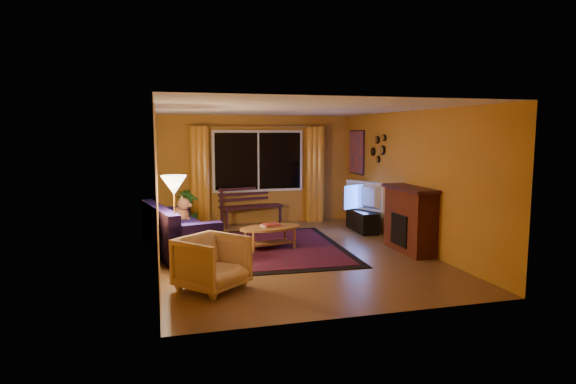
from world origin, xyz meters
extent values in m
cube|color=brown|center=(0.00, 0.00, -0.01)|extent=(4.50, 6.00, 0.02)
cube|color=white|center=(0.00, 0.00, 2.51)|extent=(4.50, 6.00, 0.02)
cube|color=#C2812A|center=(0.00, 3.01, 1.25)|extent=(4.50, 0.02, 2.50)
cube|color=#C2812A|center=(-2.26, 0.00, 1.25)|extent=(0.02, 6.00, 2.50)
cube|color=#C2812A|center=(2.26, 0.00, 1.25)|extent=(0.02, 6.00, 2.50)
cube|color=black|center=(0.00, 2.94, 1.45)|extent=(2.00, 0.02, 1.30)
cylinder|color=#BF8C3F|center=(0.00, 2.90, 2.25)|extent=(3.20, 0.03, 0.03)
cylinder|color=orange|center=(-1.35, 2.88, 1.12)|extent=(0.36, 0.36, 2.24)
cylinder|color=orange|center=(1.35, 2.88, 1.12)|extent=(0.36, 0.36, 2.24)
cube|color=black|center=(-0.21, 2.75, 0.22)|extent=(1.50, 0.72, 0.43)
imported|color=#235B1E|center=(-1.64, 2.75, 0.42)|extent=(0.60, 0.60, 0.85)
cube|color=#140C44|center=(-1.90, 0.60, 0.42)|extent=(1.33, 2.22, 0.84)
imported|color=beige|center=(-1.56, -1.59, 0.40)|extent=(1.07, 1.07, 0.81)
cylinder|color=#BF8C3F|center=(-2.00, -0.30, 0.72)|extent=(0.24, 0.24, 1.44)
cube|color=#62090E|center=(-0.01, 0.45, 0.01)|extent=(2.19, 3.34, 0.02)
cylinder|color=#B77739|center=(-0.31, 0.41, 0.21)|extent=(1.32, 1.32, 0.41)
cube|color=black|center=(1.97, 1.48, 0.22)|extent=(0.41, 1.09, 0.45)
imported|color=black|center=(1.97, 1.48, 0.76)|extent=(0.60, 1.03, 0.62)
cube|color=maroon|center=(2.05, -0.40, 0.55)|extent=(0.40, 1.20, 1.10)
cube|color=#E84623|center=(2.22, 2.45, 1.65)|extent=(0.04, 0.76, 0.96)
camera|label=1|loc=(-2.21, -7.93, 2.11)|focal=30.00mm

